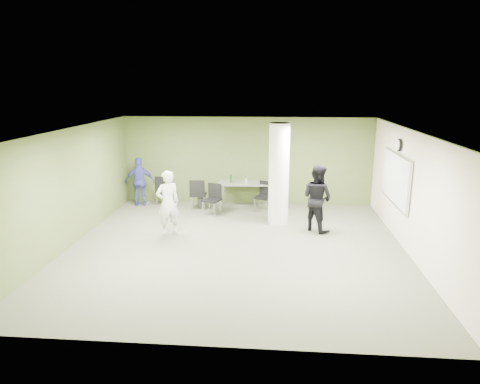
# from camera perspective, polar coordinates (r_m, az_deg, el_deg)

# --- Properties ---
(floor) EXTENTS (8.00, 8.00, 0.00)m
(floor) POSITION_cam_1_polar(r_m,az_deg,el_deg) (10.34, -0.52, -7.40)
(floor) COLOR #555745
(floor) RESTS_ON ground
(ceiling) EXTENTS (8.00, 8.00, 0.00)m
(ceiling) POSITION_cam_1_polar(r_m,az_deg,el_deg) (9.67, -0.56, 8.21)
(ceiling) COLOR white
(ceiling) RESTS_ON wall_back
(wall_back) EXTENTS (8.00, 2.80, 0.02)m
(wall_back) POSITION_cam_1_polar(r_m,az_deg,el_deg) (13.81, 0.99, 4.18)
(wall_back) COLOR #52602D
(wall_back) RESTS_ON floor
(wall_left) EXTENTS (0.02, 8.00, 2.80)m
(wall_left) POSITION_cam_1_polar(r_m,az_deg,el_deg) (11.02, -21.73, 0.55)
(wall_left) COLOR #52602D
(wall_left) RESTS_ON floor
(wall_right_cream) EXTENTS (0.02, 8.00, 2.80)m
(wall_right_cream) POSITION_cam_1_polar(r_m,az_deg,el_deg) (10.35, 22.09, -0.32)
(wall_right_cream) COLOR beige
(wall_right_cream) RESTS_ON floor
(column) EXTENTS (0.56, 0.56, 2.80)m
(column) POSITION_cam_1_polar(r_m,az_deg,el_deg) (11.82, 5.19, 2.40)
(column) COLOR silver
(column) RESTS_ON floor
(whiteboard) EXTENTS (0.05, 2.30, 1.30)m
(whiteboard) POSITION_cam_1_polar(r_m,az_deg,el_deg) (11.43, 20.05, 1.68)
(whiteboard) COLOR silver
(whiteboard) RESTS_ON wall_right_cream
(wall_clock) EXTENTS (0.06, 0.32, 0.32)m
(wall_clock) POSITION_cam_1_polar(r_m,az_deg,el_deg) (11.29, 20.42, 5.89)
(wall_clock) COLOR black
(wall_clock) RESTS_ON wall_right_cream
(folding_table) EXTENTS (1.71, 0.81, 1.05)m
(folding_table) POSITION_cam_1_polar(r_m,az_deg,el_deg) (13.46, 0.69, 1.08)
(folding_table) COLOR gray
(folding_table) RESTS_ON floor
(wastebasket) EXTENTS (0.26, 0.26, 0.31)m
(wastebasket) POSITION_cam_1_polar(r_m,az_deg,el_deg) (13.61, -5.14, -1.42)
(wastebasket) COLOR #4C4C4C
(wastebasket) RESTS_ON floor
(chair_back_left) EXTENTS (0.54, 0.54, 1.00)m
(chair_back_left) POSITION_cam_1_polar(r_m,az_deg,el_deg) (13.78, -10.13, 0.47)
(chair_back_left) COLOR black
(chair_back_left) RESTS_ON floor
(chair_back_right) EXTENTS (0.50, 0.50, 0.98)m
(chair_back_right) POSITION_cam_1_polar(r_m,az_deg,el_deg) (13.21, -5.65, -0.03)
(chair_back_right) COLOR black
(chair_back_right) RESTS_ON floor
(chair_table_left) EXTENTS (0.59, 0.59, 0.92)m
(chair_table_left) POSITION_cam_1_polar(r_m,az_deg,el_deg) (12.78, -3.64, -0.64)
(chair_table_left) COLOR black
(chair_table_left) RESTS_ON floor
(chair_table_right) EXTENTS (0.60, 0.60, 0.92)m
(chair_table_right) POSITION_cam_1_polar(r_m,az_deg,el_deg) (13.11, 3.27, -0.27)
(chair_table_right) COLOR black
(chair_table_right) RESTS_ON floor
(woman_white) EXTENTS (0.74, 0.68, 1.69)m
(woman_white) POSITION_cam_1_polar(r_m,az_deg,el_deg) (11.12, -9.60, -1.45)
(woman_white) COLOR silver
(woman_white) RESTS_ON floor
(man_black) EXTENTS (1.09, 1.09, 1.78)m
(man_black) POSITION_cam_1_polar(r_m,az_deg,el_deg) (11.44, 10.24, -0.80)
(man_black) COLOR black
(man_black) RESTS_ON floor
(man_blue) EXTENTS (0.97, 0.55, 1.56)m
(man_blue) POSITION_cam_1_polar(r_m,az_deg,el_deg) (14.00, -13.21, 1.34)
(man_blue) COLOR #3C3F96
(man_blue) RESTS_ON floor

